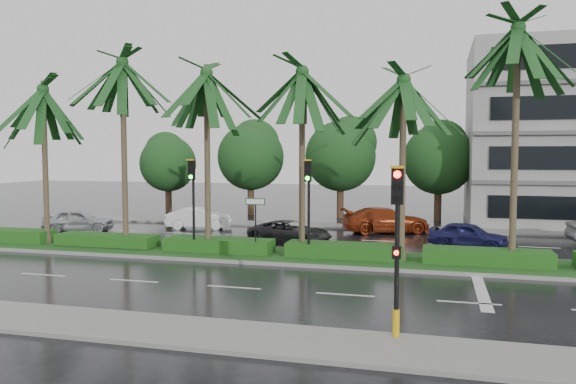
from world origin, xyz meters
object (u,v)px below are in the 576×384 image
(car_red, at_px, (386,220))
(signal_near, at_px, (397,244))
(car_white, at_px, (199,218))
(street_sign, at_px, (255,212))
(car_blue, at_px, (468,235))
(car_darkgrey, at_px, (290,232))
(signal_median_left, at_px, (192,192))
(car_silver, at_px, (79,220))

(car_red, bearing_deg, signal_near, 163.50)
(car_red, bearing_deg, car_white, 73.61)
(street_sign, bearing_deg, car_blue, 29.48)
(car_darkgrey, xyz_separation_m, car_blue, (9.00, 1.04, 0.04))
(signal_near, height_order, signal_median_left, signal_median_left)
(car_silver, xyz_separation_m, car_darkgrey, (13.62, -1.10, -0.08))
(car_red, height_order, car_blue, car_red)
(car_darkgrey, height_order, car_blue, car_blue)
(signal_near, xyz_separation_m, signal_median_left, (-10.00, 9.69, 0.49))
(street_sign, distance_m, car_white, 10.92)
(car_darkgrey, relative_size, car_red, 0.85)
(street_sign, bearing_deg, signal_near, -54.66)
(signal_near, bearing_deg, signal_median_left, 135.91)
(street_sign, bearing_deg, car_white, 127.52)
(car_white, bearing_deg, street_sign, -156.39)
(street_sign, xyz_separation_m, car_red, (5.00, 9.78, -1.36))
(car_darkgrey, bearing_deg, car_white, 71.55)
(signal_near, xyz_separation_m, car_silver, (-20.12, 15.30, -1.80))
(car_silver, height_order, car_blue, car_silver)
(signal_near, relative_size, car_red, 0.83)
(signal_near, distance_m, car_blue, 15.56)
(signal_near, xyz_separation_m, car_white, (-13.59, 18.45, -1.83))
(car_white, relative_size, car_red, 0.78)
(signal_near, height_order, car_blue, signal_near)
(signal_median_left, height_order, car_darkgrey, signal_median_left)
(car_silver, relative_size, car_white, 1.00)
(signal_near, distance_m, car_silver, 25.33)
(car_red, bearing_deg, street_sign, 130.62)
(car_silver, bearing_deg, signal_near, -147.34)
(signal_near, height_order, car_red, signal_near)
(signal_median_left, relative_size, street_sign, 1.68)
(car_silver, xyz_separation_m, car_white, (6.52, 3.16, -0.03))
(car_white, xyz_separation_m, car_darkgrey, (7.09, -4.25, -0.06))
(signal_near, height_order, car_darkgrey, signal_near)
(car_silver, distance_m, car_blue, 22.62)
(car_darkgrey, bearing_deg, car_blue, -70.89)
(car_blue, bearing_deg, car_darkgrey, 111.61)
(signal_near, distance_m, car_red, 19.83)
(signal_near, distance_m, signal_median_left, 13.93)
(signal_near, xyz_separation_m, car_red, (-2.00, 19.65, -1.74))
(signal_near, bearing_deg, car_blue, 80.69)
(signal_near, distance_m, car_white, 22.99)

